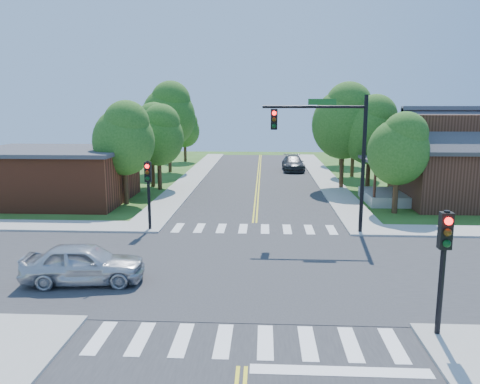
# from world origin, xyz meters

# --- Properties ---
(ground) EXTENTS (100.00, 100.00, 0.00)m
(ground) POSITION_xyz_m (0.00, 0.00, 0.00)
(ground) COLOR #35551A
(ground) RESTS_ON ground
(road_ns) EXTENTS (10.00, 90.00, 0.04)m
(road_ns) POSITION_xyz_m (0.00, 0.00, 0.02)
(road_ns) COLOR #2D2D30
(road_ns) RESTS_ON ground
(road_ew) EXTENTS (90.00, 10.00, 0.04)m
(road_ew) POSITION_xyz_m (0.00, 0.00, 0.03)
(road_ew) COLOR #2D2D30
(road_ew) RESTS_ON ground
(intersection_patch) EXTENTS (10.20, 10.20, 0.06)m
(intersection_patch) POSITION_xyz_m (0.00, 0.00, 0.00)
(intersection_patch) COLOR #2D2D30
(intersection_patch) RESTS_ON ground
(sidewalk_ne) EXTENTS (40.00, 40.00, 0.14)m
(sidewalk_ne) POSITION_xyz_m (15.82, 15.82, 0.07)
(sidewalk_ne) COLOR #9E9B93
(sidewalk_ne) RESTS_ON ground
(sidewalk_nw) EXTENTS (40.00, 40.00, 0.14)m
(sidewalk_nw) POSITION_xyz_m (-15.82, 15.82, 0.07)
(sidewalk_nw) COLOR #9E9B93
(sidewalk_nw) RESTS_ON ground
(crosswalk_north) EXTENTS (8.85, 2.00, 0.01)m
(crosswalk_north) POSITION_xyz_m (0.00, 6.20, 0.05)
(crosswalk_north) COLOR white
(crosswalk_north) RESTS_ON ground
(crosswalk_south) EXTENTS (8.85, 2.00, 0.01)m
(crosswalk_south) POSITION_xyz_m (0.00, -6.20, 0.05)
(crosswalk_south) COLOR white
(crosswalk_south) RESTS_ON ground
(centerline) EXTENTS (0.30, 90.00, 0.01)m
(centerline) POSITION_xyz_m (0.00, 0.00, 0.05)
(centerline) COLOR yellow
(centerline) RESTS_ON ground
(stop_bar) EXTENTS (4.60, 0.45, 0.09)m
(stop_bar) POSITION_xyz_m (2.50, -7.60, 0.00)
(stop_bar) COLOR white
(stop_bar) RESTS_ON ground
(signal_mast_ne) EXTENTS (5.30, 0.42, 7.20)m
(signal_mast_ne) POSITION_xyz_m (3.91, 5.59, 4.85)
(signal_mast_ne) COLOR black
(signal_mast_ne) RESTS_ON ground
(signal_pole_se) EXTENTS (0.34, 0.42, 3.80)m
(signal_pole_se) POSITION_xyz_m (5.60, -5.62, 2.66)
(signal_pole_se) COLOR black
(signal_pole_se) RESTS_ON ground
(signal_pole_nw) EXTENTS (0.34, 0.42, 3.80)m
(signal_pole_nw) POSITION_xyz_m (-5.60, 5.58, 2.66)
(signal_pole_nw) COLOR black
(signal_pole_nw) RESTS_ON ground
(house_ne) EXTENTS (13.05, 8.80, 7.11)m
(house_ne) POSITION_xyz_m (15.11, 14.23, 3.33)
(house_ne) COLOR #321B11
(house_ne) RESTS_ON ground
(building_nw) EXTENTS (10.40, 8.40, 3.73)m
(building_nw) POSITION_xyz_m (-14.20, 13.20, 1.88)
(building_nw) COLOR brown
(building_nw) RESTS_ON ground
(tree_e_a) EXTENTS (3.73, 3.54, 6.33)m
(tree_e_a) POSITION_xyz_m (8.82, 10.60, 4.15)
(tree_e_a) COLOR #382314
(tree_e_a) RESTS_ON ground
(tree_e_b) EXTENTS (4.44, 4.22, 7.54)m
(tree_e_b) POSITION_xyz_m (8.77, 18.29, 4.94)
(tree_e_b) COLOR #382314
(tree_e_b) RESTS_ON ground
(tree_e_c) EXTENTS (4.34, 4.12, 7.38)m
(tree_e_c) POSITION_xyz_m (8.97, 26.04, 4.83)
(tree_e_c) COLOR #382314
(tree_e_c) RESTS_ON ground
(tree_e_d) EXTENTS (4.69, 4.45, 7.97)m
(tree_e_d) POSITION_xyz_m (9.29, 35.00, 5.22)
(tree_e_d) COLOR #382314
(tree_e_d) RESTS_ON ground
(tree_w_a) EXTENTS (4.14, 3.93, 7.04)m
(tree_w_a) POSITION_xyz_m (-8.86, 12.48, 4.61)
(tree_w_a) COLOR #382314
(tree_w_a) RESTS_ON ground
(tree_w_b) EXTENTS (4.09, 3.88, 6.95)m
(tree_w_b) POSITION_xyz_m (-8.66, 19.53, 4.55)
(tree_w_b) COLOR #382314
(tree_w_b) RESTS_ON ground
(tree_w_c) EXTENTS (5.35, 5.08, 9.10)m
(tree_w_c) POSITION_xyz_m (-8.97, 28.20, 5.96)
(tree_w_c) COLOR #382314
(tree_w_c) RESTS_ON ground
(tree_w_d) EXTENTS (3.56, 3.38, 6.05)m
(tree_w_d) POSITION_xyz_m (-8.94, 37.31, 3.96)
(tree_w_d) COLOR #382314
(tree_w_d) RESTS_ON ground
(tree_house) EXTENTS (5.02, 4.77, 8.54)m
(tree_house) POSITION_xyz_m (6.88, 19.33, 5.59)
(tree_house) COLOR #382314
(tree_house) RESTS_ON ground
(tree_bldg) EXTENTS (4.02, 3.81, 6.83)m
(tree_bldg) POSITION_xyz_m (-7.79, 18.18, 4.47)
(tree_bldg) COLOR #382314
(tree_bldg) RESTS_ON ground
(car_silver) EXTENTS (2.70, 4.87, 1.54)m
(car_silver) POSITION_xyz_m (-6.25, -1.99, 0.77)
(car_silver) COLOR silver
(car_silver) RESTS_ON ground
(car_dgrey) EXTENTS (2.30, 5.33, 1.53)m
(car_dgrey) POSITION_xyz_m (3.50, 29.65, 0.76)
(car_dgrey) COLOR #2D2F32
(car_dgrey) RESTS_ON ground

